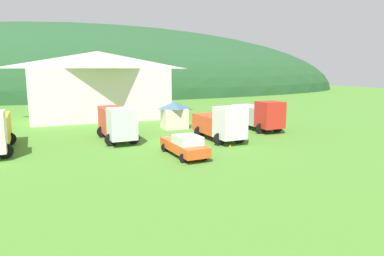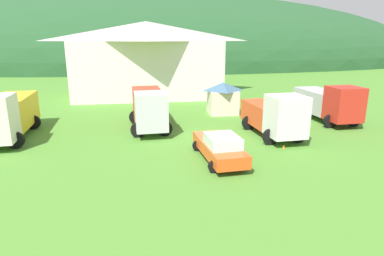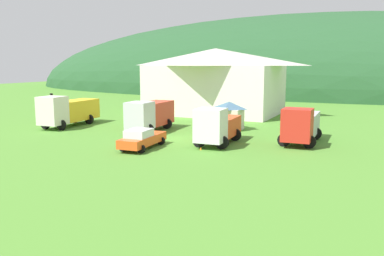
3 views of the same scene
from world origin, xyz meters
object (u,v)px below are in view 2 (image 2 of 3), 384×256
play_shed_cream (223,98)px  heavy_rig_striped (7,114)px  tow_truck_silver (149,107)px  traffic_cone_near_pickup (284,148)px  depot_building (147,58)px  service_pickup_orange (220,147)px  crane_truck_red (328,102)px  heavy_rig_white (275,115)px

play_shed_cream → heavy_rig_striped: bearing=-162.1°
tow_truck_silver → traffic_cone_near_pickup: size_ratio=14.91×
depot_building → tow_truck_silver: (-0.41, -17.00, -2.83)m
play_shed_cream → service_pickup_orange: bearing=-104.9°
play_shed_cream → tow_truck_silver: tow_truck_silver is taller
play_shed_cream → heavy_rig_striped: heavy_rig_striped is taller
depot_building → traffic_cone_near_pickup: 24.90m
play_shed_cream → tow_truck_silver: 8.33m
play_shed_cream → traffic_cone_near_pickup: play_shed_cream is taller
tow_truck_silver → traffic_cone_near_pickup: tow_truck_silver is taller
heavy_rig_striped → depot_building: bearing=146.6°
crane_truck_red → traffic_cone_near_pickup: 9.41m
heavy_rig_striped → crane_truck_red: size_ratio=1.12×
tow_truck_silver → crane_truck_red: 15.22m
heavy_rig_striped → traffic_cone_near_pickup: heavy_rig_striped is taller
crane_truck_red → play_shed_cream: bearing=-119.1°
heavy_rig_striped → heavy_rig_white: size_ratio=1.23×
heavy_rig_striped → tow_truck_silver: 9.96m
heavy_rig_white → crane_truck_red: size_ratio=0.91×
crane_truck_red → service_pickup_orange: 13.87m
play_shed_cream → service_pickup_orange: 12.51m
tow_truck_silver → crane_truck_red: (15.22, 0.24, -0.12)m
heavy_rig_striped → traffic_cone_near_pickup: 19.15m
tow_truck_silver → heavy_rig_white: 9.51m
heavy_rig_striped → service_pickup_orange: heavy_rig_striped is taller
tow_truck_silver → crane_truck_red: bearing=88.0°
play_shed_cream → crane_truck_red: crane_truck_red is taller
heavy_rig_striped → tow_truck_silver: heavy_rig_striped is taller
traffic_cone_near_pickup → tow_truck_silver: bearing=144.2°
tow_truck_silver → service_pickup_orange: tow_truck_silver is taller
heavy_rig_white → play_shed_cream: bearing=-170.7°
depot_building → service_pickup_orange: size_ratio=3.36×
heavy_rig_white → depot_building: bearing=-161.0°
depot_building → crane_truck_red: bearing=-48.5°
depot_building → heavy_rig_white: bearing=-67.7°
crane_truck_red → service_pickup_orange: (-11.40, -7.85, -0.83)m
play_shed_cream → tow_truck_silver: size_ratio=0.42×
traffic_cone_near_pickup → heavy_rig_striped: bearing=164.5°
depot_building → crane_truck_red: size_ratio=2.52×
play_shed_cream → heavy_rig_striped: 17.81m
depot_building → heavy_rig_white: 22.40m
depot_building → heavy_rig_white: (8.41, -20.54, -2.98)m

